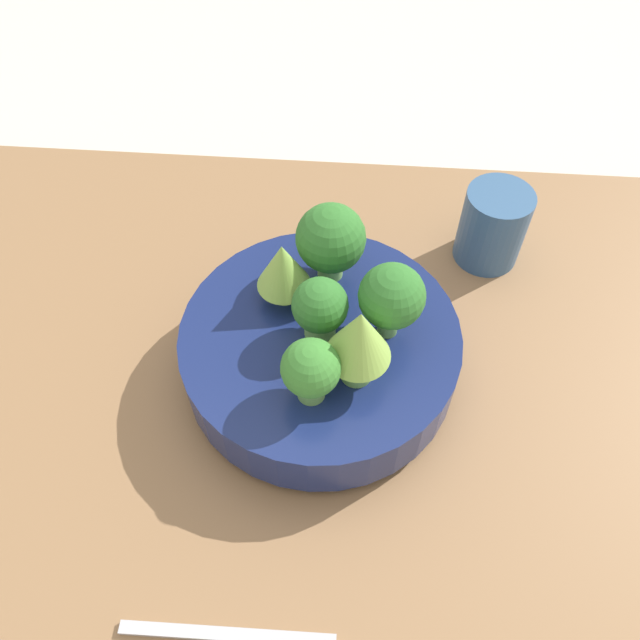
# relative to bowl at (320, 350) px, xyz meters

# --- Properties ---
(ground_plane) EXTENTS (6.00, 6.00, 0.00)m
(ground_plane) POSITION_rel_bowl_xyz_m (-0.01, -0.02, -0.07)
(ground_plane) COLOR beige
(table) EXTENTS (1.18, 0.71, 0.03)m
(table) POSITION_rel_bowl_xyz_m (-0.01, -0.02, -0.06)
(table) COLOR olive
(table) RESTS_ON ground_plane
(bowl) EXTENTS (0.27, 0.27, 0.07)m
(bowl) POSITION_rel_bowl_xyz_m (0.00, 0.00, 0.00)
(bowl) COLOR navy
(bowl) RESTS_ON table
(broccoli_floret_back) EXTENTS (0.07, 0.07, 0.09)m
(broccoli_floret_back) POSITION_rel_bowl_xyz_m (0.00, 0.07, 0.08)
(broccoli_floret_back) COLOR #7AB256
(broccoli_floret_back) RESTS_ON bowl
(broccoli_floret_right) EXTENTS (0.06, 0.06, 0.08)m
(broccoli_floret_right) POSITION_rel_bowl_xyz_m (0.06, 0.01, 0.08)
(broccoli_floret_right) COLOR #609347
(broccoli_floret_right) RESTS_ON bowl
(broccoli_floret_center) EXTENTS (0.05, 0.05, 0.07)m
(broccoli_floret_center) POSITION_rel_bowl_xyz_m (-0.00, -0.00, 0.07)
(broccoli_floret_center) COLOR #6BA34C
(broccoli_floret_center) RESTS_ON bowl
(romanesco_piece_near) EXTENTS (0.06, 0.06, 0.09)m
(romanesco_piece_near) POSITION_rel_bowl_xyz_m (0.04, -0.04, 0.09)
(romanesco_piece_near) COLOR #609347
(romanesco_piece_near) RESTS_ON bowl
(romanesco_piece_far) EXTENTS (0.05, 0.05, 0.07)m
(romanesco_piece_far) POSITION_rel_bowl_xyz_m (-0.04, 0.04, 0.07)
(romanesco_piece_far) COLOR #609347
(romanesco_piece_far) RESTS_ON bowl
(broccoli_floret_front) EXTENTS (0.05, 0.05, 0.07)m
(broccoli_floret_front) POSITION_rel_bowl_xyz_m (-0.00, -0.07, 0.07)
(broccoli_floret_front) COLOR #609347
(broccoli_floret_front) RESTS_ON bowl
(cup) EXTENTS (0.07, 0.07, 0.09)m
(cup) POSITION_rel_bowl_xyz_m (0.18, 0.18, 0.01)
(cup) COLOR #33567F
(cup) RESTS_ON table
(fork) EXTENTS (0.17, 0.01, 0.01)m
(fork) POSITION_rel_bowl_xyz_m (-0.05, -0.25, -0.04)
(fork) COLOR #B2B2B7
(fork) RESTS_ON table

